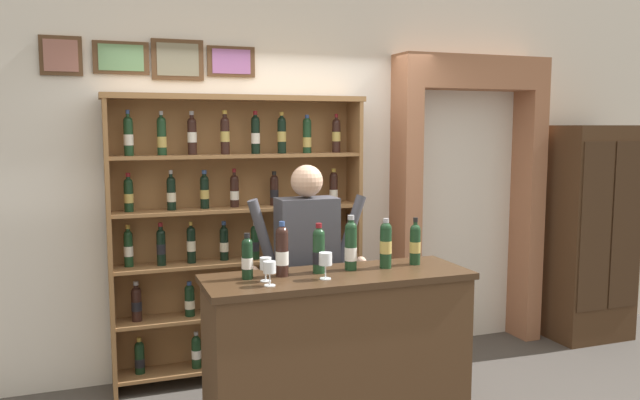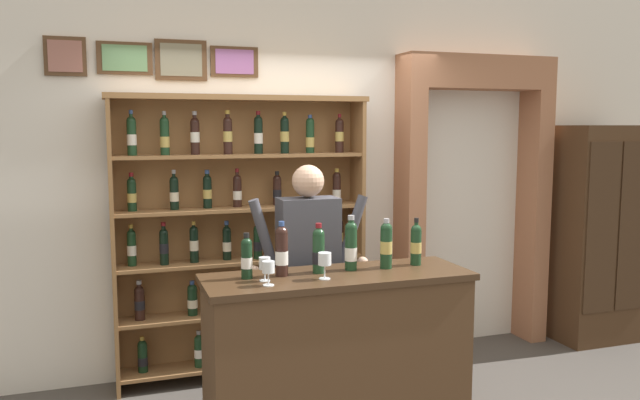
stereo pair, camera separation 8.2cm
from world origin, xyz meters
name	(u,v)px [view 1 (the left image)]	position (x,y,z in m)	size (l,w,h in m)	color
back_wall	(270,150)	(0.00, 1.42, 1.74)	(12.00, 0.19, 3.48)	silver
wine_shelf	(238,229)	(-0.32, 1.19, 1.15)	(1.94, 0.30, 2.16)	olive
archway_doorway	(463,184)	(1.72, 1.30, 1.42)	(1.39, 0.45, 2.52)	#9E6647
side_cabinet	(592,233)	(2.87, 0.96, 0.97)	(0.72, 0.45, 1.94)	#422B19
tasting_counter	(338,357)	(0.03, 0.00, 0.52)	(1.63, 0.56, 1.04)	#4C331E
shopkeeper	(307,258)	(0.00, 0.51, 1.04)	(0.86, 0.22, 1.67)	#2D3347
tasting_bottle_riserva	(247,257)	(-0.52, 0.06, 1.17)	(0.07, 0.07, 0.27)	black
tasting_bottle_brunello	(282,251)	(-0.31, 0.06, 1.20)	(0.08, 0.08, 0.33)	black
tasting_bottle_vin_santo	(319,250)	(-0.08, 0.06, 1.18)	(0.08, 0.08, 0.31)	#19381E
tasting_bottle_grappa	(351,245)	(0.14, 0.08, 1.20)	(0.08, 0.08, 0.34)	#19381E
tasting_bottle_prosecco	(386,244)	(0.37, 0.05, 1.20)	(0.08, 0.08, 0.32)	#19381E
tasting_bottle_super_tuscan	(415,243)	(0.59, 0.08, 1.18)	(0.07, 0.07, 0.31)	#19381E
wine_glass_right	(270,268)	(-0.44, -0.14, 1.14)	(0.07, 0.07, 0.14)	silver
wine_glass_left	(266,265)	(-0.44, -0.03, 1.14)	(0.07, 0.07, 0.14)	silver
wine_glass_center	(325,260)	(-0.09, -0.10, 1.16)	(0.08, 0.08, 0.16)	silver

